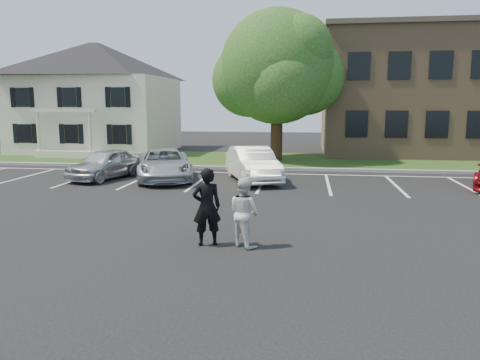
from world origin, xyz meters
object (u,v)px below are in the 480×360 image
object	(u,v)px
house	(97,98)
car_white_sedan	(253,164)
man_black_suit	(207,207)
man_white_shirt	(244,212)
car_silver_west	(105,164)
car_silver_minivan	(164,165)
tree	(279,70)

from	to	relation	value
house	car_white_sedan	bearing A→B (deg)	-42.87
man_black_suit	man_white_shirt	bearing A→B (deg)	160.75
man_black_suit	car_white_sedan	size ratio (longest dim) A/B	0.41
car_silver_west	car_silver_minivan	bearing A→B (deg)	16.71
man_white_shirt	house	bearing A→B (deg)	-19.34
car_silver_west	house	bearing A→B (deg)	131.09
man_black_suit	car_white_sedan	world-z (taller)	man_black_suit
car_silver_minivan	car_white_sedan	bearing A→B (deg)	-15.62
house	car_silver_west	bearing A→B (deg)	-64.10
man_black_suit	car_white_sedan	distance (m)	9.59
tree	man_white_shirt	size ratio (longest dim) A/B	5.29
man_black_suit	car_silver_minivan	bearing A→B (deg)	-88.10
man_white_shirt	tree	bearing A→B (deg)	-50.81
man_black_suit	car_silver_minivan	size ratio (longest dim) A/B	0.38
car_silver_minivan	car_white_sedan	distance (m)	3.99
car_silver_minivan	man_black_suit	bearing A→B (deg)	-85.55
tree	car_white_sedan	xyz separation A→B (m)	(-0.64, -7.54, -4.59)
car_silver_west	car_silver_minivan	distance (m)	2.75
tree	car_white_sedan	size ratio (longest dim) A/B	1.91
man_black_suit	man_white_shirt	size ratio (longest dim) A/B	1.14
house	car_white_sedan	size ratio (longest dim) A/B	2.24
man_black_suit	car_silver_west	size ratio (longest dim) A/B	0.47
tree	man_white_shirt	xyz separation A→B (m)	(0.26, -17.10, -4.52)
house	car_silver_west	world-z (taller)	house
car_silver_minivan	house	bearing A→B (deg)	107.25
tree	car_silver_west	xyz separation A→B (m)	(-7.38, -7.81, -4.66)
house	car_silver_west	distance (m)	13.59
car_silver_west	car_silver_minivan	world-z (taller)	car_silver_minivan
man_black_suit	car_silver_west	distance (m)	11.50
house	car_white_sedan	distance (m)	17.35
tree	car_silver_west	size ratio (longest dim) A/B	2.17
house	tree	bearing A→B (deg)	-17.25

